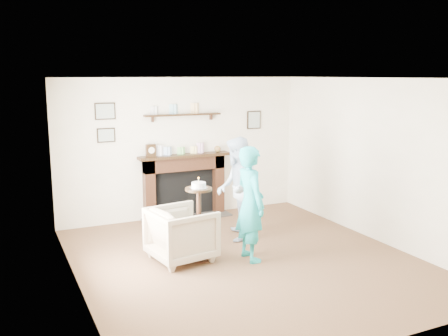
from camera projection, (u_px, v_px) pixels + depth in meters
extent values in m
plane|color=brown|center=(246.00, 260.00, 6.95)|extent=(5.00, 5.00, 0.00)
cube|color=beige|center=(182.00, 148.00, 8.95)|extent=(4.50, 0.04, 2.50)
cube|color=beige|center=(75.00, 188.00, 5.79)|extent=(0.04, 5.00, 2.50)
cube|color=beige|center=(376.00, 160.00, 7.66)|extent=(0.04, 5.00, 2.50)
cube|color=silver|center=(247.00, 78.00, 6.49)|extent=(4.50, 5.00, 0.04)
cube|color=black|center=(149.00, 191.00, 8.72)|extent=(0.18, 0.20, 1.10)
cube|color=black|center=(218.00, 184.00, 9.26)|extent=(0.18, 0.20, 1.10)
cube|color=black|center=(184.00, 164.00, 8.91)|extent=(1.50, 0.20, 0.24)
cube|color=black|center=(183.00, 193.00, 9.07)|extent=(1.14, 0.06, 0.86)
cube|color=#302D2B|center=(187.00, 217.00, 8.98)|extent=(1.60, 0.44, 0.03)
cube|color=black|center=(185.00, 156.00, 8.86)|extent=(1.68, 0.26, 0.05)
cube|color=black|center=(183.00, 115.00, 8.77)|extent=(1.40, 0.15, 0.03)
cube|color=black|center=(105.00, 111.00, 8.25)|extent=(0.34, 0.03, 0.28)
cube|color=black|center=(106.00, 135.00, 8.32)|extent=(0.30, 0.03, 0.24)
cube|color=black|center=(254.00, 120.00, 9.46)|extent=(0.28, 0.03, 0.34)
cube|color=black|center=(151.00, 151.00, 8.57)|extent=(0.16, 0.09, 0.22)
cylinder|color=silver|center=(152.00, 150.00, 8.53)|extent=(0.11, 0.01, 0.11)
sphere|color=green|center=(217.00, 149.00, 9.11)|extent=(0.12, 0.12, 0.12)
imported|color=tan|center=(182.00, 260.00, 6.97)|extent=(0.93, 0.91, 0.75)
imported|color=#A4ADCD|center=(236.00, 238.00, 7.87)|extent=(0.88, 0.96, 1.61)
imported|color=#1FB0A2|center=(250.00, 259.00, 7.00)|extent=(0.39, 0.59, 1.60)
cylinder|color=black|center=(199.00, 259.00, 6.96)|extent=(0.30, 0.30, 0.02)
cylinder|color=black|center=(199.00, 225.00, 6.87)|extent=(0.07, 0.07, 0.98)
cylinder|color=black|center=(199.00, 189.00, 6.77)|extent=(0.37, 0.37, 0.03)
cylinder|color=silver|center=(199.00, 188.00, 6.77)|extent=(0.25, 0.25, 0.01)
cylinder|color=silver|center=(199.00, 185.00, 6.76)|extent=(0.20, 0.20, 0.07)
cylinder|color=#FFE0A1|center=(199.00, 180.00, 6.75)|extent=(0.01, 0.01, 0.05)
sphere|color=orange|center=(199.00, 178.00, 6.75)|extent=(0.02, 0.02, 0.02)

